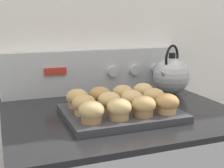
{
  "coord_description": "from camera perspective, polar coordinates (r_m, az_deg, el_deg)",
  "views": [
    {
      "loc": [
        -0.4,
        -0.64,
        1.23
      ],
      "look_at": [
        -0.04,
        0.32,
        1.01
      ],
      "focal_mm": 50.0,
      "sensor_mm": 36.0,
      "label": 1
    }
  ],
  "objects": [
    {
      "name": "muffin_r2_c3",
      "position": [
        1.15,
        5.72,
        -1.45
      ],
      "size": [
        0.08,
        0.08,
        0.06
      ],
      "color": "olive",
      "rests_on": "muffin_pan"
    },
    {
      "name": "muffin_r0_c3",
      "position": [
        1.01,
        10.05,
        -3.56
      ],
      "size": [
        0.08,
        0.08,
        0.06
      ],
      "color": "tan",
      "rests_on": "muffin_pan"
    },
    {
      "name": "muffin_r1_c2",
      "position": [
        1.04,
        3.66,
        -2.89
      ],
      "size": [
        0.08,
        0.08,
        0.06
      ],
      "color": "tan",
      "rests_on": "muffin_pan"
    },
    {
      "name": "muffin_r0_c0",
      "position": [
        0.91,
        -3.78,
        -5.11
      ],
      "size": [
        0.08,
        0.08,
        0.06
      ],
      "color": "#A37A4C",
      "rests_on": "muffin_pan"
    },
    {
      "name": "muffin_r1_c1",
      "position": [
        1.01,
        -0.49,
        -3.27
      ],
      "size": [
        0.08,
        0.08,
        0.06
      ],
      "color": "#A37A4C",
      "rests_on": "muffin_pan"
    },
    {
      "name": "tea_kettle",
      "position": [
        1.34,
        10.76,
        1.59
      ],
      "size": [
        0.18,
        0.16,
        0.21
      ],
      "color": "#ADAFB5",
      "rests_on": "stove_range"
    },
    {
      "name": "wall_back",
      "position": [
        1.38,
        -3.99,
        10.87
      ],
      "size": [
        8.0,
        0.05,
        2.4
      ],
      "color": "white",
      "rests_on": "ground_plane"
    },
    {
      "name": "control_panel",
      "position": [
        1.35,
        -3.14,
        2.37
      ],
      "size": [
        0.78,
        0.07,
        0.19
      ],
      "color": "#B7BABF",
      "rests_on": "stove_range"
    },
    {
      "name": "muffin_r1_c0",
      "position": [
        0.99,
        -5.15,
        -3.81
      ],
      "size": [
        0.08,
        0.08,
        0.06
      ],
      "color": "tan",
      "rests_on": "muffin_pan"
    },
    {
      "name": "muffin_r0_c2",
      "position": [
        0.97,
        5.8,
        -4.04
      ],
      "size": [
        0.08,
        0.08,
        0.06
      ],
      "color": "#A37A4C",
      "rests_on": "muffin_pan"
    },
    {
      "name": "muffin_r2_c2",
      "position": [
        1.11,
        2.0,
        -1.85
      ],
      "size": [
        0.08,
        0.08,
        0.06
      ],
      "color": "#A37A4C",
      "rests_on": "muffin_pan"
    },
    {
      "name": "muffin_r1_c3",
      "position": [
        1.07,
        7.69,
        -2.49
      ],
      "size": [
        0.08,
        0.08,
        0.06
      ],
      "color": "tan",
      "rests_on": "muffin_pan"
    },
    {
      "name": "muffin_r2_c1",
      "position": [
        1.09,
        -2.19,
        -2.2
      ],
      "size": [
        0.08,
        0.08,
        0.06
      ],
      "color": "tan",
      "rests_on": "muffin_pan"
    },
    {
      "name": "muffin_r2_c0",
      "position": [
        1.06,
        -6.37,
        -2.65
      ],
      "size": [
        0.08,
        0.08,
        0.06
      ],
      "color": "tan",
      "rests_on": "muffin_pan"
    },
    {
      "name": "muffin_r0_c1",
      "position": [
        0.94,
        1.31,
        -4.58
      ],
      "size": [
        0.08,
        0.08,
        0.06
      ],
      "color": "tan",
      "rests_on": "muffin_pan"
    },
    {
      "name": "muffin_pan",
      "position": [
        1.04,
        1.62,
        -5.35
      ],
      "size": [
        0.37,
        0.29,
        0.02
      ],
      "color": "#38383D",
      "rests_on": "stove_range"
    }
  ]
}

